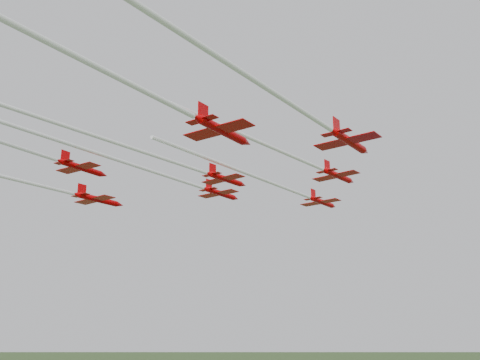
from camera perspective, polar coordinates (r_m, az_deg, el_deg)
The scene contains 8 objects.
jet_lead at distance 107.68m, azimuth 5.15°, elevation -0.97°, with size 11.75×56.24×2.67m.
jet_row2_left at distance 98.85m, azimuth -8.95°, elevation 0.81°, with size 12.47×68.81×2.71m.
jet_row2_right at distance 90.25m, azimuth 6.71°, elevation 2.07°, with size 12.45×49.94×2.60m.
jet_row3_left at distance 99.85m, azimuth -22.74°, elevation 0.03°, with size 12.69×66.73×2.83m.
jet_row3_mid at distance 78.39m, azimuth -10.41°, elevation 3.02°, with size 14.14×64.39×2.37m.
jet_row3_right at distance 67.52m, azimuth 6.07°, elevation 7.71°, with size 11.28×61.38×2.87m.
jet_row4_left at distance 86.58m, azimuth -22.11°, elevation 3.07°, with size 8.44×48.81×2.50m.
jet_row4_right at distance 61.27m, azimuth -9.36°, elevation 8.96°, with size 9.89×57.27×2.92m.
Camera 1 is at (49.96, -78.97, 24.89)m, focal length 40.00 mm.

